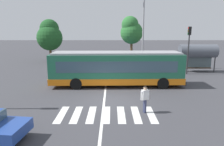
% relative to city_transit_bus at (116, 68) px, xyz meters
% --- Properties ---
extents(ground_plane, '(160.00, 160.00, 0.00)m').
position_rel_city_transit_bus_xyz_m(ground_plane, '(-0.58, -4.08, -1.59)').
color(ground_plane, '#3D3D42').
extents(city_transit_bus, '(11.84, 2.83, 3.06)m').
position_rel_city_transit_bus_xyz_m(city_transit_bus, '(0.00, 0.00, 0.00)').
color(city_transit_bus, black).
rests_on(city_transit_bus, ground_plane).
extents(pedestrian_crossing_street, '(0.55, 0.39, 1.72)m').
position_rel_city_transit_bus_xyz_m(pedestrian_crossing_street, '(1.60, -6.31, -0.62)').
color(pedestrian_crossing_street, '#333856').
rests_on(pedestrian_crossing_street, ground_plane).
extents(parked_car_charcoal, '(2.27, 4.66, 1.35)m').
position_rel_city_transit_bus_xyz_m(parked_car_charcoal, '(-4.11, 10.72, -0.82)').
color(parked_car_charcoal, black).
rests_on(parked_car_charcoal, ground_plane).
extents(parked_car_silver, '(2.13, 4.62, 1.35)m').
position_rel_city_transit_bus_xyz_m(parked_car_silver, '(-1.53, 10.87, -0.82)').
color(parked_car_silver, black).
rests_on(parked_car_silver, ground_plane).
extents(parked_car_blue, '(2.10, 4.61, 1.35)m').
position_rel_city_transit_bus_xyz_m(parked_car_blue, '(1.24, 10.71, -0.82)').
color(parked_car_blue, black).
rests_on(parked_car_blue, ground_plane).
extents(traffic_light_far_corner, '(0.33, 0.32, 5.29)m').
position_rel_city_transit_bus_xyz_m(traffic_light_far_corner, '(8.09, 5.01, 1.92)').
color(traffic_light_far_corner, '#28282B').
rests_on(traffic_light_far_corner, ground_plane).
extents(bus_stop_shelter, '(4.34, 1.54, 3.25)m').
position_rel_city_transit_bus_xyz_m(bus_stop_shelter, '(9.73, 6.38, 0.83)').
color(bus_stop_shelter, '#28282B').
rests_on(bus_stop_shelter, ground_plane).
extents(twin_arm_street_lamp, '(4.50, 0.32, 10.12)m').
position_rel_city_transit_bus_xyz_m(twin_arm_street_lamp, '(3.46, 8.17, 4.54)').
color(twin_arm_street_lamp, '#939399').
rests_on(twin_arm_street_lamp, ground_plane).
extents(background_tree_left, '(3.90, 3.90, 6.50)m').
position_rel_city_transit_bus_xyz_m(background_tree_left, '(-10.04, 14.57, 2.48)').
color(background_tree_left, brown).
rests_on(background_tree_left, ground_plane).
extents(background_tree_right, '(3.28, 3.28, 6.85)m').
position_rel_city_transit_bus_xyz_m(background_tree_right, '(2.39, 12.91, 3.20)').
color(background_tree_right, brown).
rests_on(background_tree_right, ground_plane).
extents(crosswalk_painted_stripes, '(5.85, 2.62, 0.01)m').
position_rel_city_transit_bus_xyz_m(crosswalk_painted_stripes, '(-0.75, -6.62, -1.58)').
color(crosswalk_painted_stripes, silver).
rests_on(crosswalk_painted_stripes, ground_plane).
extents(lane_center_line, '(0.16, 24.00, 0.01)m').
position_rel_city_transit_bus_xyz_m(lane_center_line, '(-0.97, -2.08, -1.59)').
color(lane_center_line, silver).
rests_on(lane_center_line, ground_plane).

